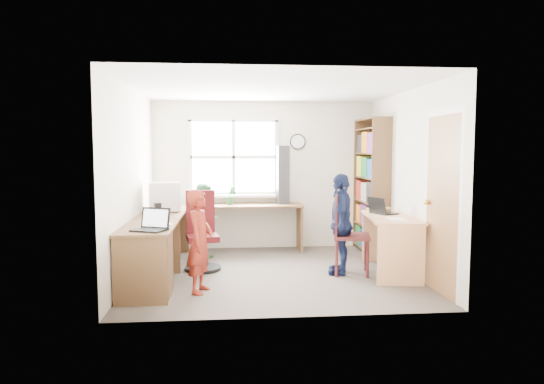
# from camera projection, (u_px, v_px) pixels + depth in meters

# --- Properties ---
(room) EXTENTS (3.64, 3.44, 2.44)m
(room) POSITION_uv_depth(u_px,v_px,m) (274.00, 180.00, 6.37)
(room) COLOR #453D36
(room) RESTS_ON ground
(l_desk) EXTENTS (2.38, 2.95, 0.75)m
(l_desk) POSITION_uv_depth(u_px,v_px,m) (170.00, 245.00, 5.94)
(l_desk) COLOR brown
(l_desk) RESTS_ON ground
(right_desk) EXTENTS (0.77, 1.37, 0.75)m
(right_desk) POSITION_uv_depth(u_px,v_px,m) (391.00, 232.00, 6.35)
(right_desk) COLOR #EDAD76
(right_desk) RESTS_ON ground
(bookshelf) EXTENTS (0.30, 1.02, 2.10)m
(bookshelf) POSITION_uv_depth(u_px,v_px,m) (371.00, 189.00, 7.61)
(bookshelf) COLOR brown
(bookshelf) RESTS_ON ground
(swivel_chair) EXTENTS (0.58, 0.58, 1.06)m
(swivel_chair) POSITION_uv_depth(u_px,v_px,m) (202.00, 236.00, 6.56)
(swivel_chair) COLOR black
(swivel_chair) RESTS_ON ground
(wooden_chair) EXTENTS (0.54, 0.54, 1.05)m
(wooden_chair) POSITION_uv_depth(u_px,v_px,m) (346.00, 231.00, 6.30)
(wooden_chair) COLOR #4F1A1C
(wooden_chair) RESTS_ON ground
(crt_monitor) EXTENTS (0.47, 0.43, 0.41)m
(crt_monitor) POSITION_uv_depth(u_px,v_px,m) (165.00, 197.00, 6.82)
(crt_monitor) COLOR silver
(crt_monitor) RESTS_ON l_desk
(laptop_left) EXTENTS (0.43, 0.40, 0.24)m
(laptop_left) POSITION_uv_depth(u_px,v_px,m) (152.00, 225.00, 5.24)
(laptop_left) COLOR black
(laptop_left) RESTS_ON l_desk
(laptop_right) EXTENTS (0.39, 0.42, 0.23)m
(laptop_right) POSITION_uv_depth(u_px,v_px,m) (381.00, 210.00, 6.54)
(laptop_right) COLOR black
(laptop_right) RESTS_ON right_desk
(speaker_a) EXTENTS (0.11, 0.11, 0.17)m
(speaker_a) POSITION_uv_depth(u_px,v_px,m) (158.00, 209.00, 6.41)
(speaker_a) COLOR black
(speaker_a) RESTS_ON l_desk
(speaker_b) EXTENTS (0.11, 0.11, 0.18)m
(speaker_b) POSITION_uv_depth(u_px,v_px,m) (165.00, 204.00, 6.93)
(speaker_b) COLOR black
(speaker_b) RESTS_ON l_desk
(cd_tower) EXTENTS (0.21, 0.19, 0.93)m
(cd_tower) POSITION_uv_depth(u_px,v_px,m) (283.00, 175.00, 7.77)
(cd_tower) COLOR black
(cd_tower) RESTS_ON l_desk
(game_box) EXTENTS (0.36, 0.36, 0.06)m
(game_box) POSITION_uv_depth(u_px,v_px,m) (380.00, 210.00, 6.77)
(game_box) COLOR red
(game_box) RESTS_ON right_desk
(paper_a) EXTENTS (0.31, 0.36, 0.00)m
(paper_a) POSITION_uv_depth(u_px,v_px,m) (161.00, 223.00, 5.73)
(paper_a) COLOR white
(paper_a) RESTS_ON l_desk
(paper_b) EXTENTS (0.23, 0.30, 0.00)m
(paper_b) POSITION_uv_depth(u_px,v_px,m) (396.00, 219.00, 6.06)
(paper_b) COLOR white
(paper_b) RESTS_ON right_desk
(potted_plant) EXTENTS (0.19, 0.17, 0.29)m
(potted_plant) POSITION_uv_depth(u_px,v_px,m) (231.00, 195.00, 7.69)
(potted_plant) COLOR #2B6C38
(potted_plant) RESTS_ON l_desk
(person_red) EXTENTS (0.38, 0.48, 1.17)m
(person_red) POSITION_uv_depth(u_px,v_px,m) (200.00, 241.00, 5.47)
(person_red) COLOR maroon
(person_red) RESTS_ON ground
(person_green) EXTENTS (0.64, 0.69, 1.12)m
(person_green) POSITION_uv_depth(u_px,v_px,m) (205.00, 222.00, 7.11)
(person_green) COLOR #2B6C33
(person_green) RESTS_ON ground
(person_navy) EXTENTS (0.50, 0.82, 1.31)m
(person_navy) POSITION_uv_depth(u_px,v_px,m) (341.00, 224.00, 6.30)
(person_navy) COLOR #151E42
(person_navy) RESTS_ON ground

